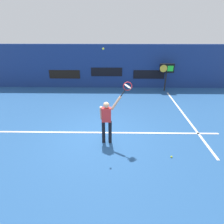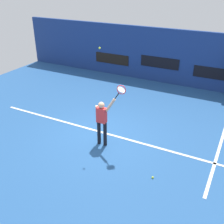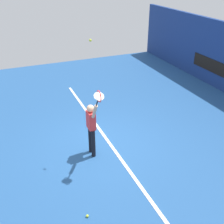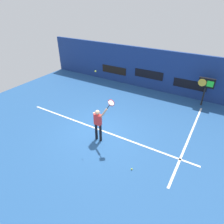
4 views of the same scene
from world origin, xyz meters
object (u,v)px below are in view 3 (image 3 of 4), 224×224
tennis_player (91,126)px  tennis_racket (99,97)px  tennis_ball (90,40)px  spare_ball (87,216)px

tennis_player → tennis_racket: 1.43m
tennis_player → tennis_racket: (0.71, -0.00, 1.24)m
tennis_ball → spare_ball: tennis_ball is taller
tennis_ball → tennis_player: bearing=-46.5°
tennis_player → tennis_ball: size_ratio=28.34×
tennis_player → tennis_ball: tennis_ball is taller
spare_ball → tennis_racket: bearing=149.6°
tennis_racket → spare_ball: tennis_racket is taller
tennis_racket → spare_ball: 2.86m
spare_ball → tennis_player: bearing=158.0°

